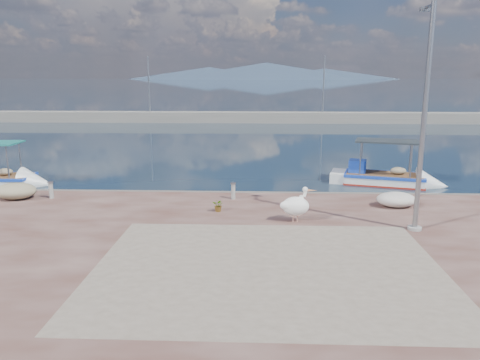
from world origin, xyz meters
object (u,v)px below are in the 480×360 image
(bollard_near, at_px, (233,190))
(lamp_post, at_px, (423,128))
(pelican, at_px, (296,205))
(boat_right, at_px, (383,180))

(bollard_near, bearing_deg, lamp_post, -30.47)
(lamp_post, distance_m, bollard_near, 7.64)
(lamp_post, xyz_separation_m, bollard_near, (-6.08, 3.58, -2.93))
(pelican, relative_size, lamp_post, 0.18)
(pelican, bearing_deg, lamp_post, -24.98)
(pelican, xyz_separation_m, bollard_near, (-2.30, 2.89, -0.20))
(boat_right, distance_m, pelican, 9.48)
(boat_right, bearing_deg, bollard_near, -129.79)
(pelican, relative_size, bollard_near, 1.88)
(pelican, height_order, lamp_post, lamp_post)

